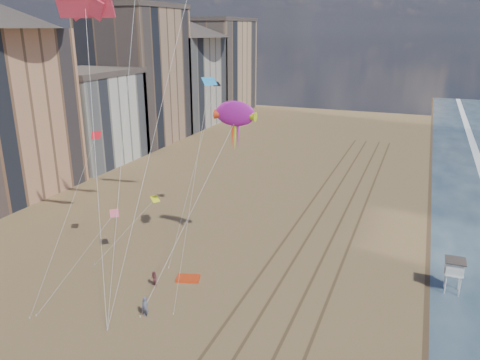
% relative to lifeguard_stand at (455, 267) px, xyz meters
% --- Properties ---
extents(wet_sand, '(260.00, 260.00, 0.00)m').
position_rel_lifeguard_stand_xyz_m(wet_sand, '(2.14, 11.50, -2.58)').
color(wet_sand, '#42301E').
rests_on(wet_sand, ground).
extents(tracks, '(7.68, 120.00, 0.01)m').
position_rel_lifeguard_stand_xyz_m(tracks, '(-14.31, 1.50, -2.58)').
color(tracks, brown).
rests_on(tracks, ground).
extents(buildings, '(34.72, 131.35, 29.00)m').
position_rel_lifeguard_stand_xyz_m(buildings, '(-62.59, 37.09, 10.97)').
color(buildings, '#C6B284').
rests_on(buildings, ground).
extents(lifeguard_stand, '(1.86, 1.86, 3.35)m').
position_rel_lifeguard_stand_xyz_m(lifeguard_stand, '(0.00, 0.00, 0.00)').
color(lifeguard_stand, white).
rests_on(lifeguard_stand, ground).
extents(grounded_kite, '(2.62, 2.08, 0.26)m').
position_rel_lifeguard_stand_xyz_m(grounded_kite, '(-24.41, -7.28, -2.46)').
color(grounded_kite, red).
rests_on(grounded_kite, ground).
extents(show_kite, '(4.33, 6.76, 20.00)m').
position_rel_lifeguard_stand_xyz_m(show_kite, '(-21.43, -2.02, 13.44)').
color(show_kite, '#A91A9B').
rests_on(show_kite, ground).
extents(kite_flyer_a, '(0.73, 0.51, 1.93)m').
position_rel_lifeguard_stand_xyz_m(kite_flyer_a, '(-24.89, -14.27, -1.62)').
color(kite_flyer_a, slate).
rests_on(kite_flyer_a, ground).
extents(kite_flyer_b, '(0.99, 0.94, 1.62)m').
position_rel_lifeguard_stand_xyz_m(kite_flyer_b, '(-26.86, -9.66, -1.78)').
color(kite_flyer_b, brown).
rests_on(kite_flyer_b, ground).
extents(small_kites, '(12.91, 13.52, 15.74)m').
position_rel_lifeguard_stand_xyz_m(small_kites, '(-29.10, -2.85, 10.39)').
color(small_kites, black).
rests_on(small_kites, ground).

